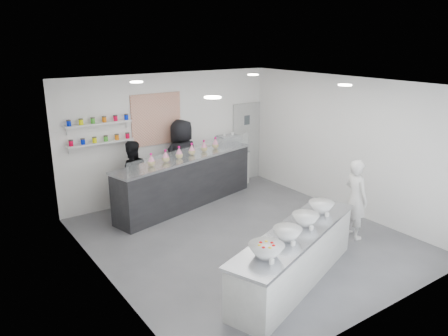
# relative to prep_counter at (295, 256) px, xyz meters

# --- Properties ---
(floor) EXTENTS (6.00, 6.00, 0.00)m
(floor) POSITION_rel_prep_counter_xyz_m (0.30, 1.69, -0.44)
(floor) COLOR #515156
(floor) RESTS_ON ground
(ceiling) EXTENTS (6.00, 6.00, 0.00)m
(ceiling) POSITION_rel_prep_counter_xyz_m (0.30, 1.69, 2.56)
(ceiling) COLOR white
(ceiling) RESTS_ON floor
(back_wall) EXTENTS (5.50, 0.00, 5.50)m
(back_wall) POSITION_rel_prep_counter_xyz_m (0.30, 4.69, 1.06)
(back_wall) COLOR white
(back_wall) RESTS_ON floor
(left_wall) EXTENTS (0.00, 6.00, 6.00)m
(left_wall) POSITION_rel_prep_counter_xyz_m (-2.45, 1.69, 1.06)
(left_wall) COLOR white
(left_wall) RESTS_ON floor
(right_wall) EXTENTS (0.00, 6.00, 6.00)m
(right_wall) POSITION_rel_prep_counter_xyz_m (3.05, 1.69, 1.06)
(right_wall) COLOR white
(right_wall) RESTS_ON floor
(back_door) EXTENTS (0.88, 0.04, 2.10)m
(back_door) POSITION_rel_prep_counter_xyz_m (2.60, 4.66, 0.61)
(back_door) COLOR #9F9F9D
(back_door) RESTS_ON floor
(pattern_panel) EXTENTS (1.25, 0.03, 1.20)m
(pattern_panel) POSITION_rel_prep_counter_xyz_m (-0.05, 4.66, 1.51)
(pattern_panel) COLOR #C0481E
(pattern_panel) RESTS_ON back_wall
(jar_shelf_lower) EXTENTS (1.45, 0.22, 0.04)m
(jar_shelf_lower) POSITION_rel_prep_counter_xyz_m (-1.45, 4.59, 1.16)
(jar_shelf_lower) COLOR silver
(jar_shelf_lower) RESTS_ON back_wall
(jar_shelf_upper) EXTENTS (1.45, 0.22, 0.04)m
(jar_shelf_upper) POSITION_rel_prep_counter_xyz_m (-1.45, 4.59, 1.58)
(jar_shelf_upper) COLOR silver
(jar_shelf_upper) RESTS_ON back_wall
(preserve_jars) EXTENTS (1.45, 0.10, 0.56)m
(preserve_jars) POSITION_rel_prep_counter_xyz_m (-1.45, 4.57, 1.44)
(preserve_jars) COLOR red
(preserve_jars) RESTS_ON jar_shelf_lower
(downlight_0) EXTENTS (0.24, 0.24, 0.02)m
(downlight_0) POSITION_rel_prep_counter_xyz_m (-1.10, 0.69, 2.54)
(downlight_0) COLOR white
(downlight_0) RESTS_ON ceiling
(downlight_1) EXTENTS (0.24, 0.24, 0.02)m
(downlight_1) POSITION_rel_prep_counter_xyz_m (1.70, 0.69, 2.54)
(downlight_1) COLOR white
(downlight_1) RESTS_ON ceiling
(downlight_2) EXTENTS (0.24, 0.24, 0.02)m
(downlight_2) POSITION_rel_prep_counter_xyz_m (-1.10, 3.29, 2.54)
(downlight_2) COLOR white
(downlight_2) RESTS_ON ceiling
(downlight_3) EXTENTS (0.24, 0.24, 0.02)m
(downlight_3) POSITION_rel_prep_counter_xyz_m (1.70, 3.29, 2.54)
(downlight_3) COLOR white
(downlight_3) RESTS_ON ceiling
(prep_counter) EXTENTS (3.26, 1.81, 0.87)m
(prep_counter) POSITION_rel_prep_counter_xyz_m (0.00, 0.00, 0.00)
(prep_counter) COLOR silver
(prep_counter) RESTS_ON floor
(back_bar) EXTENTS (3.85, 1.58, 1.17)m
(back_bar) POSITION_rel_prep_counter_xyz_m (0.25, 3.87, 0.15)
(back_bar) COLOR black
(back_bar) RESTS_ON floor
(sneeze_guard) EXTENTS (3.63, 0.91, 0.32)m
(sneeze_guard) POSITION_rel_prep_counter_xyz_m (0.33, 3.54, 0.90)
(sneeze_guard) COLOR white
(sneeze_guard) RESTS_ON back_bar
(espresso_ledge) EXTENTS (1.19, 0.38, 0.89)m
(espresso_ledge) POSITION_rel_prep_counter_xyz_m (1.85, 4.47, 0.01)
(espresso_ledge) COLOR silver
(espresso_ledge) RESTS_ON floor
(espresso_machine) EXTENTS (0.59, 0.41, 0.45)m
(espresso_machine) POSITION_rel_prep_counter_xyz_m (1.87, 4.47, 0.67)
(espresso_machine) COLOR #93969E
(espresso_machine) RESTS_ON espresso_ledge
(cup_stacks) EXTENTS (0.24, 0.24, 0.30)m
(cup_stacks) POSITION_rel_prep_counter_xyz_m (1.30, 4.47, 0.60)
(cup_stacks) COLOR tan
(cup_stacks) RESTS_ON espresso_ledge
(prep_bowls) EXTENTS (2.43, 1.35, 0.18)m
(prep_bowls) POSITION_rel_prep_counter_xyz_m (-0.00, 0.00, 0.53)
(prep_bowls) COLOR white
(prep_bowls) RESTS_ON prep_counter
(label_cards) EXTENTS (2.01, 0.04, 0.07)m
(label_cards) POSITION_rel_prep_counter_xyz_m (-0.19, -0.51, 0.47)
(label_cards) COLOR white
(label_cards) RESTS_ON prep_counter
(cookie_bags) EXTENTS (2.14, 0.67, 0.28)m
(cookie_bags) POSITION_rel_prep_counter_xyz_m (0.25, 3.87, 0.88)
(cookie_bags) COLOR pink
(cookie_bags) RESTS_ON back_bar
(woman_prep) EXTENTS (0.47, 0.63, 1.58)m
(woman_prep) POSITION_rel_prep_counter_xyz_m (2.10, 0.55, 0.35)
(woman_prep) COLOR silver
(woman_prep) RESTS_ON floor
(staff_left) EXTENTS (0.92, 0.79, 1.62)m
(staff_left) POSITION_rel_prep_counter_xyz_m (-0.90, 4.29, 0.37)
(staff_left) COLOR black
(staff_left) RESTS_ON floor
(staff_right) EXTENTS (1.03, 0.74, 1.95)m
(staff_right) POSITION_rel_prep_counter_xyz_m (0.39, 4.29, 0.54)
(staff_right) COLOR black
(staff_right) RESTS_ON floor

